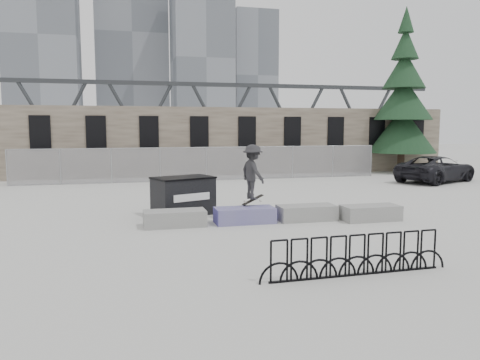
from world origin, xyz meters
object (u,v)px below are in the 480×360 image
suv (436,169)px  skateboarder (253,172)px  planter_center_right (307,212)px  dumpster (183,196)px  planter_offset (370,212)px  spruce_tree (403,105)px  planter_far_left (175,218)px  planter_center_left (245,215)px  bike_rack (357,256)px

suv → skateboarder: skateboarder is taller
planter_center_right → dumpster: size_ratio=0.81×
planter_offset → dumpster: (-6.15, 2.62, 0.43)m
planter_center_right → spruce_tree: 20.09m
planter_far_left → planter_offset: 6.72m
planter_center_left → dumpster: dumpster is taller
planter_center_left → suv: 16.41m
planter_center_left → skateboarder: bearing=43.6°
planter_center_left → bike_rack: size_ratio=0.45×
planter_offset → planter_center_left: bearing=171.5°
planter_center_left → planter_offset: 4.39m
planter_far_left → planter_center_right: (4.55, -0.13, 0.00)m
planter_center_left → planter_center_right: bearing=-2.2°
dumpster → suv: size_ratio=0.45×
planter_offset → spruce_tree: size_ratio=0.17×
spruce_tree → skateboarder: 20.77m
bike_rack → suv: size_ratio=0.82×
dumpster → planter_center_left: bearing=-68.8°
spruce_tree → planter_center_right: bearing=-132.1°
planter_center_left → bike_rack: bearing=-81.2°
planter_center_right → dumpster: 4.53m
planter_offset → spruce_tree: 19.20m
spruce_tree → planter_offset: bearing=-126.1°
spruce_tree → suv: bearing=-103.7°
spruce_tree → suv: 7.15m
skateboarder → planter_far_left: bearing=81.4°
planter_center_left → skateboarder: (0.38, 0.36, 1.40)m
planter_far_left → dumpster: dumpster is taller
spruce_tree → dumpster: bearing=-144.0°
dumpster → suv: bearing=1.6°
planter_center_right → suv: suv is taller
planter_far_left → skateboarder: size_ratio=0.96×
planter_center_left → planter_center_right: (2.20, -0.09, 0.00)m
planter_offset → spruce_tree: bearing=53.9°
planter_center_left → planter_offset: same height
planter_far_left → suv: (16.28, 8.62, 0.48)m
planter_center_right → suv: (11.73, 8.75, 0.48)m
planter_far_left → planter_center_left: bearing=-1.1°
planter_center_left → dumpster: size_ratio=0.81×
planter_far_left → spruce_tree: 23.24m
planter_center_left → bike_rack: bike_rack is taller
suv → planter_far_left: bearing=94.4°
dumpster → suv: suv is taller
planter_center_left → planter_offset: size_ratio=1.00×
planter_far_left → bike_rack: bearing=-61.6°
planter_center_right → dumpster: (-4.02, 2.06, 0.43)m
planter_offset → suv: bearing=44.1°
planter_center_left → skateboarder: size_ratio=0.96×
planter_offset → skateboarder: 4.32m
bike_rack → skateboarder: skateboarder is taller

